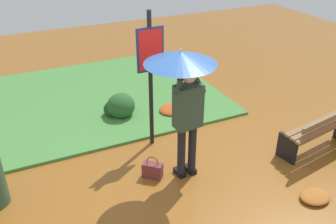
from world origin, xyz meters
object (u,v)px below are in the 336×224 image
object	(u,v)px
info_sign_post	(150,65)
handbag	(153,170)
park_bench	(321,131)
person_with_umbrella	(184,83)

from	to	relation	value
info_sign_post	handbag	size ratio (longest dim) A/B	6.22
handbag	park_bench	size ratio (longest dim) A/B	0.26
info_sign_post	person_with_umbrella	bearing A→B (deg)	92.84
person_with_umbrella	info_sign_post	bearing A→B (deg)	-87.16
person_with_umbrella	park_bench	xyz separation A→B (m)	(-2.36, 0.36, -1.15)
info_sign_post	park_bench	world-z (taller)	info_sign_post
person_with_umbrella	handbag	xyz separation A→B (m)	(0.41, -0.17, -1.42)
person_with_umbrella	handbag	world-z (taller)	person_with_umbrella
person_with_umbrella	park_bench	distance (m)	2.65
person_with_umbrella	park_bench	world-z (taller)	person_with_umbrella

